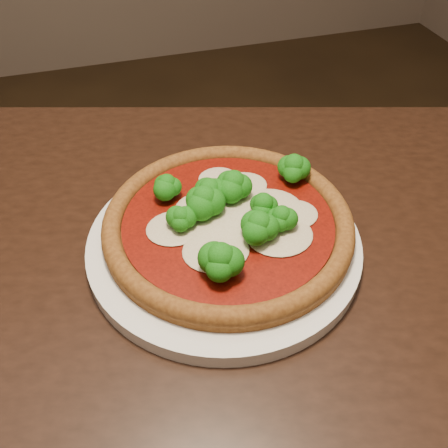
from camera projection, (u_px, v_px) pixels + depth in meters
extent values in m
plane|color=black|center=(156.00, 434.00, 1.19)|extent=(4.00, 4.00, 0.00)
cube|color=black|center=(196.00, 302.00, 0.56)|extent=(1.44, 1.11, 0.04)
cylinder|color=silver|center=(224.00, 243.00, 0.59)|extent=(0.32, 0.32, 0.02)
cylinder|color=brown|center=(228.00, 226.00, 0.59)|extent=(0.29, 0.29, 0.01)
torus|color=brown|center=(228.00, 222.00, 0.58)|extent=(0.29, 0.29, 0.02)
cylinder|color=#720F05|center=(228.00, 221.00, 0.58)|extent=(0.25, 0.25, 0.00)
ellipsoid|color=beige|center=(244.00, 185.00, 0.63)|extent=(0.06, 0.05, 0.00)
ellipsoid|color=beige|center=(218.00, 178.00, 0.64)|extent=(0.05, 0.05, 0.00)
ellipsoid|color=beige|center=(280.00, 235.00, 0.56)|extent=(0.08, 0.07, 0.01)
ellipsoid|color=beige|center=(294.00, 214.00, 0.59)|extent=(0.06, 0.05, 0.00)
ellipsoid|color=beige|center=(216.00, 250.00, 0.54)|extent=(0.07, 0.07, 0.01)
ellipsoid|color=beige|center=(201.00, 208.00, 0.60)|extent=(0.06, 0.06, 0.01)
ellipsoid|color=beige|center=(226.00, 220.00, 0.58)|extent=(0.09, 0.09, 0.01)
ellipsoid|color=beige|center=(174.00, 228.00, 0.57)|extent=(0.07, 0.06, 0.01)
ellipsoid|color=beige|center=(267.00, 210.00, 0.59)|extent=(0.09, 0.08, 0.01)
ellipsoid|color=beige|center=(239.00, 187.00, 0.62)|extent=(0.07, 0.06, 0.01)
ellipsoid|color=#1F8E16|center=(204.00, 200.00, 0.57)|extent=(0.05, 0.05, 0.04)
ellipsoid|color=#1F8E16|center=(181.00, 217.00, 0.56)|extent=(0.04, 0.04, 0.03)
ellipsoid|color=#1F8E16|center=(259.00, 225.00, 0.54)|extent=(0.05, 0.05, 0.04)
ellipsoid|color=#1F8E16|center=(234.00, 183.00, 0.59)|extent=(0.05, 0.05, 0.04)
ellipsoid|color=#1F8E16|center=(282.00, 216.00, 0.56)|extent=(0.04, 0.04, 0.03)
ellipsoid|color=#1F8E16|center=(167.00, 184.00, 0.60)|extent=(0.04, 0.04, 0.03)
ellipsoid|color=#1F8E16|center=(294.00, 166.00, 0.62)|extent=(0.05, 0.05, 0.04)
ellipsoid|color=#1F8E16|center=(221.00, 258.00, 0.50)|extent=(0.05, 0.05, 0.04)
ellipsoid|color=#1F8E16|center=(263.00, 204.00, 0.57)|extent=(0.04, 0.04, 0.03)
ellipsoid|color=#1F8E16|center=(209.00, 190.00, 0.59)|extent=(0.04, 0.04, 0.04)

